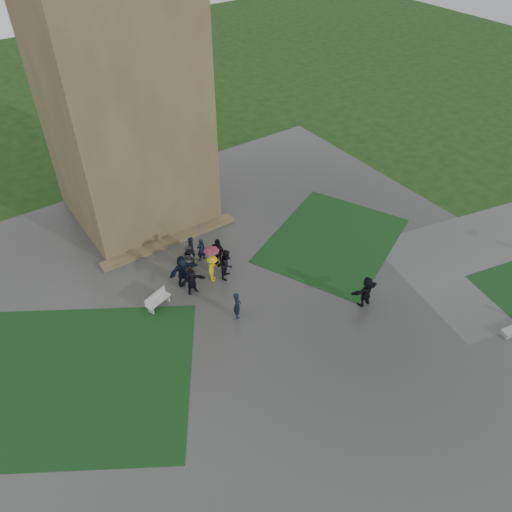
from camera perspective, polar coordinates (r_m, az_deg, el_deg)
ground at (r=24.97m, az=1.62°, el=-10.97°), size 120.00×120.00×0.00m
plaza at (r=26.03m, az=-0.99°, el=-8.15°), size 34.00×34.00×0.02m
lawn_inset_left at (r=25.48m, az=-20.19°, el=-13.00°), size 14.10×13.46×0.01m
lawn_inset_right at (r=31.74m, az=8.76°, el=1.82°), size 11.12×10.15×0.01m
tower at (r=30.94m, az=-15.57°, el=18.97°), size 8.00×8.00×18.00m
tower_plinth at (r=31.58m, az=-9.75°, el=1.70°), size 9.00×0.80×0.22m
bench at (r=27.28m, az=-11.20°, el=-4.95°), size 1.55×0.92×0.86m
visitor_cluster at (r=28.33m, az=-6.34°, el=-0.51°), size 3.84×3.16×2.59m
pedestrian_mid at (r=25.99m, az=-2.16°, el=-5.62°), size 0.62×0.71×1.64m
pedestrian_near at (r=27.17m, az=12.47°, el=-3.97°), size 1.75×0.70×1.86m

